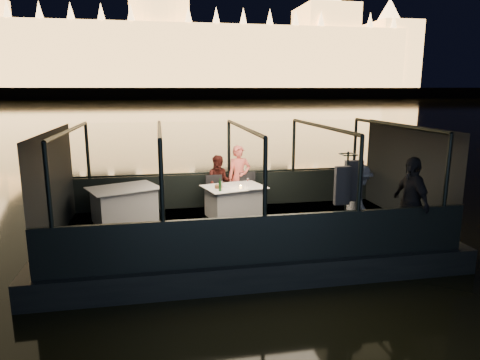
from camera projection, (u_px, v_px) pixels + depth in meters
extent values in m
plane|color=black|center=(168.00, 107.00, 86.77)|extent=(500.00, 500.00, 0.00)
cube|color=black|center=(243.00, 249.00, 9.89)|extent=(8.60, 4.40, 1.00)
cube|color=black|center=(243.00, 229.00, 9.79)|extent=(8.00, 4.00, 0.04)
cube|color=black|center=(229.00, 189.00, 11.61)|extent=(8.00, 0.08, 0.90)
cube|color=black|center=(264.00, 239.00, 7.77)|extent=(8.00, 0.08, 0.90)
cube|color=#423D33|center=(162.00, 94.00, 211.49)|extent=(400.00, 140.00, 6.00)
cube|color=silver|center=(234.00, 201.00, 10.64)|extent=(1.67, 1.39, 0.77)
cube|color=white|center=(125.00, 206.00, 10.24)|extent=(1.89, 1.66, 0.84)
cube|color=black|center=(215.00, 195.00, 11.00)|extent=(0.47, 0.47, 0.93)
cube|color=black|center=(249.00, 194.00, 11.15)|extent=(0.54, 0.54, 0.97)
imported|color=#EC6356|center=(239.00, 181.00, 11.31)|extent=(0.62, 0.43, 1.68)
imported|color=#411612|center=(219.00, 181.00, 11.21)|extent=(0.79, 0.67, 1.44)
imported|color=white|center=(357.00, 201.00, 8.83)|extent=(0.62, 1.08, 1.65)
imported|color=black|center=(410.00, 206.00, 8.52)|extent=(0.48, 1.10, 1.84)
cylinder|color=#153918|center=(220.00, 185.00, 10.07)|extent=(0.07, 0.07, 0.31)
cylinder|color=brown|center=(219.00, 187.00, 10.38)|extent=(0.22, 0.22, 0.07)
cylinder|color=#FFB33F|center=(241.00, 187.00, 10.35)|extent=(0.07, 0.07, 0.08)
cylinder|color=silver|center=(252.00, 189.00, 10.28)|extent=(0.32, 0.32, 0.02)
cylinder|color=silver|center=(224.00, 186.00, 10.58)|extent=(0.30, 0.30, 0.01)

